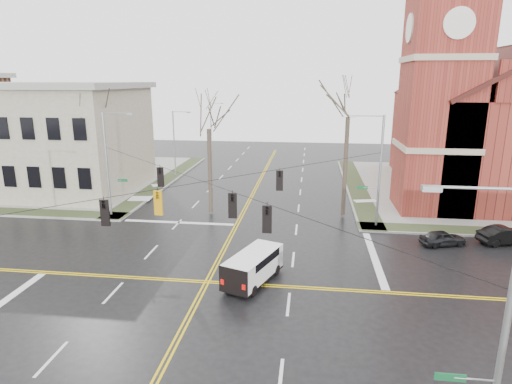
# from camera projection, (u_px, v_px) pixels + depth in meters

# --- Properties ---
(ground) EXTENTS (120.00, 120.00, 0.00)m
(ground) POSITION_uv_depth(u_px,v_px,m) (207.00, 282.00, 25.68)
(ground) COLOR black
(ground) RESTS_ON ground
(sidewalks) EXTENTS (80.00, 80.00, 0.17)m
(sidewalks) POSITION_uv_depth(u_px,v_px,m) (207.00, 281.00, 25.66)
(sidewalks) COLOR gray
(sidewalks) RESTS_ON ground
(road_markings) EXTENTS (100.00, 100.00, 0.01)m
(road_markings) POSITION_uv_depth(u_px,v_px,m) (207.00, 282.00, 25.68)
(road_markings) COLOR gold
(road_markings) RESTS_ON ground
(church) EXTENTS (24.28, 27.48, 27.50)m
(church) POSITION_uv_depth(u_px,v_px,m) (494.00, 113.00, 44.28)
(church) COLOR maroon
(church) RESTS_ON ground
(civic_building_a) EXTENTS (18.00, 14.00, 11.00)m
(civic_building_a) POSITION_uv_depth(u_px,v_px,m) (50.00, 140.00, 46.15)
(civic_building_a) COLOR gray
(civic_building_a) RESTS_ON ground
(signal_pole_ne) EXTENTS (2.75, 0.22, 9.00)m
(signal_pole_ne) POSITION_uv_depth(u_px,v_px,m) (378.00, 168.00, 34.07)
(signal_pole_ne) COLOR gray
(signal_pole_ne) RESTS_ON ground
(signal_pole_nw) EXTENTS (2.75, 0.22, 9.00)m
(signal_pole_nw) POSITION_uv_depth(u_px,v_px,m) (109.00, 161.00, 36.84)
(signal_pole_nw) COLOR gray
(signal_pole_nw) RESTS_ON ground
(signal_pole_se) EXTENTS (2.75, 0.22, 9.00)m
(signal_pole_se) POSITION_uv_depth(u_px,v_px,m) (499.00, 330.00, 12.01)
(signal_pole_se) COLOR gray
(signal_pole_se) RESTS_ON ground
(span_wires) EXTENTS (23.02, 23.02, 0.03)m
(span_wires) POSITION_uv_depth(u_px,v_px,m) (204.00, 182.00, 24.10)
(span_wires) COLOR black
(span_wires) RESTS_ON ground
(traffic_signals) EXTENTS (8.21, 8.26, 1.30)m
(traffic_signals) POSITION_uv_depth(u_px,v_px,m) (201.00, 198.00, 23.65)
(traffic_signals) COLOR black
(traffic_signals) RESTS_ON ground
(streetlight_north_a) EXTENTS (2.30, 0.20, 8.00)m
(streetlight_north_a) POSITION_uv_depth(u_px,v_px,m) (175.00, 141.00, 52.70)
(streetlight_north_a) COLOR gray
(streetlight_north_a) RESTS_ON ground
(streetlight_north_b) EXTENTS (2.30, 0.20, 8.00)m
(streetlight_north_b) POSITION_uv_depth(u_px,v_px,m) (212.00, 124.00, 71.89)
(streetlight_north_b) COLOR gray
(streetlight_north_b) RESTS_ON ground
(cargo_van) EXTENTS (3.37, 5.04, 1.80)m
(cargo_van) POSITION_uv_depth(u_px,v_px,m) (255.00, 264.00, 25.61)
(cargo_van) COLOR white
(cargo_van) RESTS_ON ground
(parked_car_a) EXTENTS (3.52, 2.26, 1.12)m
(parked_car_a) POSITION_uv_depth(u_px,v_px,m) (443.00, 238.00, 31.25)
(parked_car_a) COLOR black
(parked_car_a) RESTS_ON ground
(parked_car_b) EXTENTS (4.21, 2.50, 1.31)m
(parked_car_b) POSITION_uv_depth(u_px,v_px,m) (505.00, 235.00, 31.54)
(parked_car_b) COLOR black
(parked_car_b) RESTS_ON ground
(tree_nw_far) EXTENTS (4.00, 4.00, 11.73)m
(tree_nw_far) POSITION_uv_depth(u_px,v_px,m) (87.00, 117.00, 38.44)
(tree_nw_far) COLOR #372B23
(tree_nw_far) RESTS_ON ground
(tree_nw_near) EXTENTS (4.00, 4.00, 11.26)m
(tree_nw_near) POSITION_uv_depth(u_px,v_px,m) (209.00, 123.00, 36.69)
(tree_nw_near) COLOR #372B23
(tree_nw_near) RESTS_ON ground
(tree_ne) EXTENTS (4.00, 4.00, 12.90)m
(tree_ne) POSITION_uv_depth(u_px,v_px,m) (348.00, 110.00, 35.57)
(tree_ne) COLOR #372B23
(tree_ne) RESTS_ON ground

